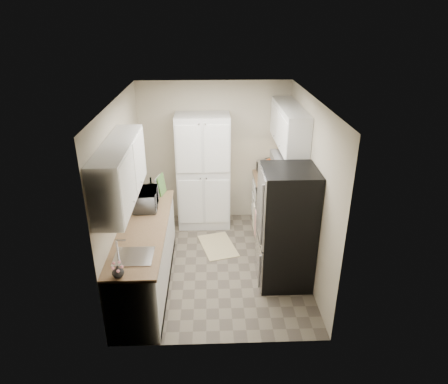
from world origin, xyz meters
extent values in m
plane|color=#665B4C|center=(0.00, 0.00, 0.00)|extent=(3.20, 3.20, 0.00)
cube|color=beige|center=(0.00, 1.60, 1.25)|extent=(2.60, 0.04, 2.50)
cube|color=beige|center=(0.00, -1.60, 1.25)|extent=(2.60, 0.04, 2.50)
cube|color=beige|center=(-1.30, 0.00, 1.25)|extent=(0.04, 3.20, 2.50)
cube|color=beige|center=(1.30, 0.00, 1.25)|extent=(0.04, 3.20, 2.50)
cube|color=silver|center=(0.00, 0.00, 2.50)|extent=(2.60, 3.20, 0.04)
cube|color=silver|center=(-1.13, -0.75, 1.83)|extent=(0.33, 1.60, 0.70)
cube|color=silver|center=(1.13, 0.82, 1.89)|extent=(0.33, 1.55, 0.58)
cube|color=#99999E|center=(1.07, 0.39, 1.52)|extent=(0.45, 0.76, 0.13)
cube|color=#B7B7BC|center=(-0.99, -1.15, 0.93)|extent=(0.45, 0.40, 0.02)
cube|color=brown|center=(-1.29, 0.20, 1.18)|extent=(0.02, 0.22, 0.22)
cube|color=silver|center=(-0.20, 1.32, 1.00)|extent=(0.90, 0.55, 2.00)
cube|color=silver|center=(-0.99, -0.43, 0.44)|extent=(0.60, 2.30, 0.88)
cube|color=#846647|center=(-0.99, -0.43, 0.90)|extent=(0.63, 2.33, 0.04)
cube|color=silver|center=(0.99, 1.19, 0.44)|extent=(0.60, 0.80, 0.88)
cube|color=#846647|center=(0.99, 1.19, 0.90)|extent=(0.63, 0.83, 0.04)
cube|color=#B7B7BC|center=(0.97, 0.39, 0.45)|extent=(0.64, 0.76, 0.90)
cube|color=black|center=(0.97, 0.39, 0.92)|extent=(0.66, 0.78, 0.03)
cube|color=black|center=(1.26, 0.39, 1.02)|extent=(0.06, 0.76, 0.22)
cube|color=tan|center=(0.60, 0.25, 0.55)|extent=(0.01, 0.16, 0.42)
cube|color=#FAECCC|center=(0.60, 0.49, 0.55)|extent=(0.01, 0.16, 0.42)
cube|color=#B7B7BC|center=(0.94, -0.41, 0.85)|extent=(0.70, 0.72, 1.70)
imported|color=#B3B3B9|center=(-1.02, 0.13, 1.06)|extent=(0.36, 0.51, 0.27)
cylinder|color=black|center=(-0.97, 0.39, 1.09)|extent=(0.09, 0.09, 0.34)
imported|color=silver|center=(-1.09, -1.52, 0.99)|extent=(0.16, 0.16, 0.13)
cube|color=#497D36|center=(-0.84, 0.61, 1.08)|extent=(0.08, 0.25, 0.31)
cube|color=#B9BABE|center=(0.94, 1.32, 1.04)|extent=(0.42, 0.47, 0.23)
cube|color=#CFBC88|center=(0.02, 0.51, 0.01)|extent=(0.69, 0.90, 0.01)
camera|label=1|loc=(-0.09, -5.10, 3.53)|focal=32.00mm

